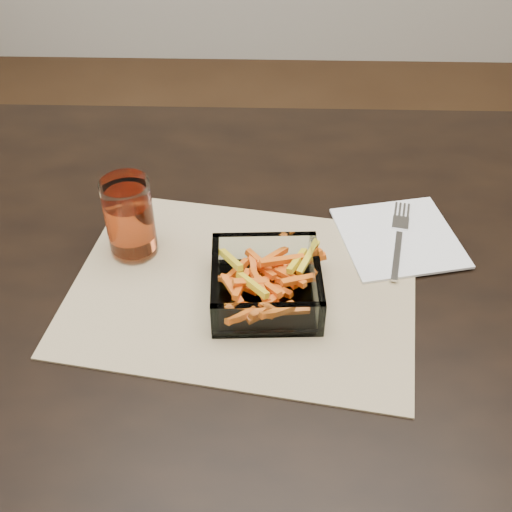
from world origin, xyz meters
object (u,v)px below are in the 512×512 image
object	(u,v)px
glass_bowl	(266,285)
dining_table	(345,318)
tumbler	(130,220)
fork	(399,236)

from	to	relation	value
glass_bowl	dining_table	bearing A→B (deg)	23.60
tumbler	fork	xyz separation A→B (m)	(0.38, 0.03, -0.05)
glass_bowl	fork	bearing A→B (deg)	32.73
tumbler	dining_table	bearing A→B (deg)	-7.28
glass_bowl	tumbler	xyz separation A→B (m)	(-0.19, 0.09, 0.03)
glass_bowl	tumbler	world-z (taller)	tumbler
dining_table	fork	distance (m)	0.14
tumbler	fork	distance (m)	0.38
glass_bowl	fork	size ratio (longest dim) A/B	0.84
dining_table	tumbler	size ratio (longest dim) A/B	13.77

